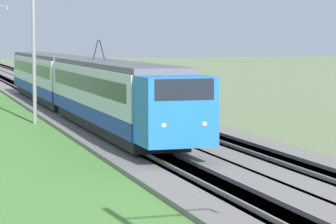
# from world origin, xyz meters

# --- Properties ---
(ballast_main) EXTENTS (240.00, 4.40, 0.30)m
(ballast_main) POSITION_xyz_m (50.00, 0.00, 0.15)
(ballast_main) COLOR slate
(ballast_main) RESTS_ON ground
(ballast_adjacent) EXTENTS (240.00, 4.40, 0.30)m
(ballast_adjacent) POSITION_xyz_m (50.00, -4.19, 0.15)
(ballast_adjacent) COLOR slate
(ballast_adjacent) RESTS_ON ground
(track_main) EXTENTS (240.00, 1.57, 0.45)m
(track_main) POSITION_xyz_m (50.00, 0.00, 0.16)
(track_main) COLOR #4C4238
(track_main) RESTS_ON ground
(track_adjacent) EXTENTS (240.00, 1.57, 0.45)m
(track_adjacent) POSITION_xyz_m (50.00, -4.19, 0.16)
(track_adjacent) COLOR #4C4238
(track_adjacent) RESTS_ON ground
(passenger_train) EXTENTS (42.60, 2.83, 4.91)m
(passenger_train) POSITION_xyz_m (46.87, 0.00, 2.29)
(passenger_train) COLOR blue
(passenger_train) RESTS_ON ground
(catenary_mast_mid) EXTENTS (0.22, 2.56, 8.91)m
(catenary_mast_mid) POSITION_xyz_m (43.69, 2.83, 4.60)
(catenary_mast_mid) COLOR slate
(catenary_mast_mid) RESTS_ON ground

